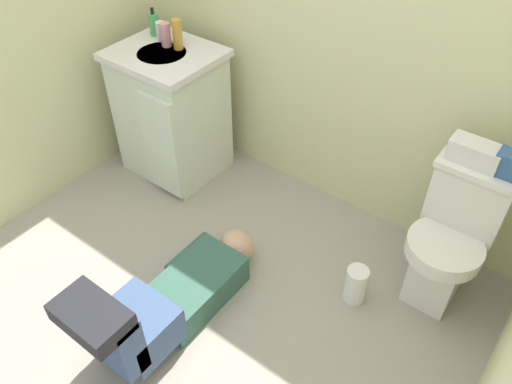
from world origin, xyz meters
The scene contains 12 objects.
ground_plane centered at (0.00, 0.00, -0.02)m, with size 3.07×3.08×0.04m, color #9D9486.
toilet centered at (0.92, 0.75, 0.37)m, with size 0.36×0.46×0.75m.
vanity_cabinet centered at (-0.85, 0.68, 0.42)m, with size 0.60×0.53×0.82m.
faucet centered at (-0.85, 0.83, 0.87)m, with size 0.02×0.02×0.10m, color silver.
person_plumber centered at (-0.03, -0.24, 0.18)m, with size 0.38×1.06×0.52m.
tissue_box centered at (0.87, 0.84, 0.80)m, with size 0.22×0.11×0.10m, color silver.
toiletry_bag centered at (1.02, 0.84, 0.81)m, with size 0.12×0.09×0.11m, color #33598C.
soap_dispenser centered at (-1.04, 0.81, 0.89)m, with size 0.06×0.06×0.17m.
bottle_white centered at (-0.96, 0.78, 0.88)m, with size 0.05×0.05×0.11m, color silver.
bottle_pink centered at (-0.89, 0.75, 0.89)m, with size 0.06×0.06×0.13m, color pink.
bottle_amber centered at (-0.81, 0.76, 0.91)m, with size 0.05×0.05×0.17m, color #C28B32.
paper_towel_roll centered at (0.62, 0.43, 0.11)m, with size 0.11×0.11×0.21m, color white.
Camera 1 is at (1.15, -1.11, 2.12)m, focal length 35.26 mm.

